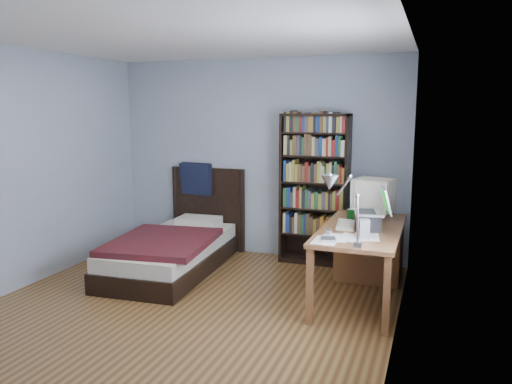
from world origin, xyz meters
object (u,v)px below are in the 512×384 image
Objects in this scene: desk at (367,247)px; soda_can at (350,215)px; bookshelf at (315,189)px; laptop at (370,218)px; speaker at (364,229)px; keyboard at (346,225)px; bed at (175,247)px; desk_lamp at (335,190)px; crt_monitor at (373,196)px.

soda_can is at bearing -122.80° from desk.
bookshelf reaches higher than soda_can.
laptop is 1.36m from bookshelf.
speaker is at bearing -90.58° from laptop.
speaker is (-0.00, -0.36, -0.03)m from laptop.
speaker reaches higher than desk.
bookshelf is at bearing 125.05° from soda_can.
speaker is 0.10× the size of bookshelf.
bed is at bearing 166.59° from keyboard.
desk_lamp is at bearing -86.05° from soda_can.
crt_monitor is 0.95m from bookshelf.
laptop is at bearing 74.70° from speaker.
laptop is at bearing -7.35° from bed.
bookshelf is at bearing 107.01° from desk_lamp.
laptop is at bearing -50.61° from soda_can.
keyboard is at bearing -112.93° from crt_monitor.
bookshelf is at bearing 28.40° from bed.
crt_monitor reaches higher than keyboard.
crt_monitor is at bearing 77.66° from speaker.
bed is (-2.20, -0.22, -0.16)m from desk.
desk is at bearing 57.20° from soda_can.
crt_monitor is at bearing 6.13° from bed.
desk is 12.53× the size of soda_can.
keyboard is (-0.16, -0.46, 0.33)m from desk.
crt_monitor reaches higher than laptop.
desk is 0.97m from speaker.
keyboard is (-0.24, 0.06, -0.10)m from laptop.
laptop reaches higher than speaker.
laptop is 0.27m from keyboard.
soda_can is at bearing 129.39° from laptop.
bookshelf is at bearing 111.57° from keyboard.
crt_monitor reaches higher than soda_can.
bookshelf is (-0.76, 0.56, -0.06)m from crt_monitor.
crt_monitor is at bearing 94.38° from laptop.
desk_lamp reaches higher than bed.
speaker is 1.67m from bookshelf.
keyboard is 2.39× the size of speaker.
bed is at bearing 147.58° from desk_lamp.
keyboard is at bearing -6.55° from bed.
bed reaches higher than keyboard.
desk_lamp is 0.37× the size of bookshelf.
keyboard is at bearing -61.56° from bookshelf.
desk is 1.80m from desk_lamp.
bed is at bearing -173.87° from crt_monitor.
bed is (-2.24, -0.24, -0.71)m from crt_monitor.
bed is (-2.28, 0.29, -0.59)m from laptop.
soda_can is (-0.19, -0.25, -0.18)m from crt_monitor.
desk_lamp reaches higher than soda_can.
desk is at bearing 64.22° from keyboard.
laptop is 0.23× the size of bookshelf.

